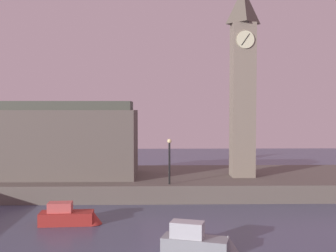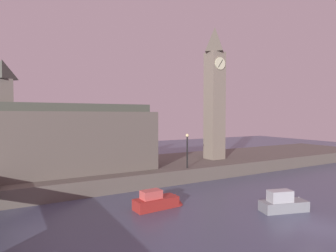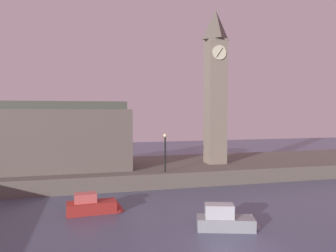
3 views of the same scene
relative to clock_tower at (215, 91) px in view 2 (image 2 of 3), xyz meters
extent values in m
plane|color=#474C66|center=(-6.52, -18.66, -10.39)|extent=(120.00, 120.00, 0.00)
cube|color=#5B544C|center=(-6.52, 1.34, -9.64)|extent=(70.00, 12.00, 1.50)
cube|color=slate|center=(0.00, 0.00, -1.93)|extent=(2.06, 2.06, 13.91)
cylinder|color=beige|center=(0.00, -1.09, 3.44)|extent=(1.57, 0.12, 1.57)
cube|color=black|center=(0.00, -1.16, 3.44)|extent=(0.76, 0.04, 1.06)
pyramid|color=#554E43|center=(0.00, 0.00, 6.67)|extent=(2.27, 2.27, 3.30)
cube|color=#5B544C|center=(-17.35, 0.35, -5.84)|extent=(15.14, 6.21, 6.10)
cube|color=#5B544C|center=(-24.06, 0.35, -4.39)|extent=(1.72, 1.72, 8.99)
pyramid|color=#474C42|center=(-24.06, 0.35, 1.00)|extent=(1.89, 1.89, 1.79)
cube|color=#42473D|center=(-17.35, 0.35, -2.39)|extent=(14.38, 3.72, 0.80)
cylinder|color=black|center=(-6.79, -3.81, -7.20)|extent=(0.16, 0.16, 3.38)
sphere|color=#F2E099|center=(-6.79, -3.81, -5.33)|extent=(0.36, 0.36, 0.36)
cube|color=gray|center=(-5.68, -15.35, -10.00)|extent=(3.77, 2.28, 0.78)
cube|color=#A8ADB2|center=(-6.11, -15.35, -9.18)|extent=(1.94, 1.39, 0.85)
cone|color=gray|center=(-3.91, -15.35, -9.96)|extent=(1.48, 1.48, 0.89)
cube|color=maroon|center=(-13.79, -10.03, -9.97)|extent=(3.58, 1.58, 0.84)
cube|color=#CC5651|center=(-14.21, -10.03, -9.23)|extent=(1.62, 1.05, 0.64)
cone|color=maroon|center=(-12.04, -10.03, -9.93)|extent=(1.30, 1.30, 0.87)
camera|label=1|loc=(-7.58, -36.56, -2.74)|focal=42.86mm
camera|label=2|loc=(-23.78, -29.48, -3.13)|focal=30.41mm
camera|label=3|loc=(-13.88, -33.15, -3.00)|focal=33.48mm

